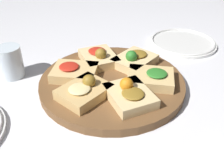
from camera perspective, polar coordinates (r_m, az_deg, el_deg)
ground_plane at (r=0.75m, az=0.00°, el=-2.41°), size 3.00×3.00×0.00m
serving_board at (r=0.74m, az=0.00°, el=-1.65°), size 0.40×0.40×0.02m
focaccia_slice_0 at (r=0.81m, az=-2.87°, el=3.89°), size 0.11×0.13×0.05m
focaccia_slice_1 at (r=0.75m, az=-8.22°, el=0.68°), size 0.15×0.14×0.04m
focaccia_slice_2 at (r=0.66m, az=-6.01°, el=-3.39°), size 0.16×0.15×0.05m
focaccia_slice_3 at (r=0.65m, az=3.84°, el=-4.26°), size 0.11×0.13×0.05m
focaccia_slice_4 at (r=0.72m, az=8.49°, el=-0.62°), size 0.15×0.14×0.04m
focaccia_slice_5 at (r=0.80m, az=4.93°, el=3.30°), size 0.16×0.15×0.05m
plate_right at (r=1.02m, az=15.10°, el=6.94°), size 0.25×0.25×0.02m
water_glass at (r=0.83m, az=-21.25°, el=2.66°), size 0.07×0.07×0.10m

